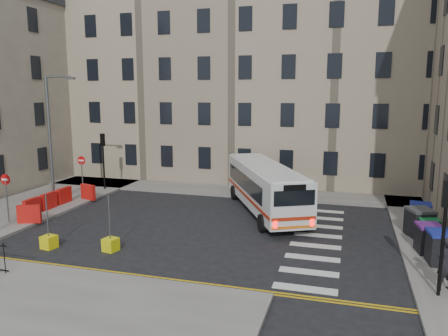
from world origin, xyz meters
The scene contains 20 objects.
ground centered at (0.00, 0.00, 0.00)m, with size 120.00×120.00×0.00m, color black.
pavement_north centered at (-6.00, 8.60, 0.07)m, with size 36.00×3.20×0.15m, color slate.
pavement_east centered at (9.00, 4.00, 0.07)m, with size 2.40×26.00×0.15m, color slate.
pavement_west centered at (-14.00, 1.00, 0.07)m, with size 6.00×22.00×0.15m, color slate.
terrace_north centered at (-7.00, 15.50, 8.62)m, with size 38.30×10.80×17.20m.
traffic_light_east centered at (8.60, -5.50, 2.87)m, with size 0.28×0.22×4.10m.
traffic_light_nw centered at (-12.00, 6.50, 2.87)m, with size 0.28×0.22×4.10m.
streetlamp centered at (-13.00, 2.00, 4.34)m, with size 0.50×0.22×8.14m.
no_entry_north centered at (-12.50, 4.50, 2.08)m, with size 0.60×0.08×3.00m.
no_entry_south centered at (-12.50, -2.50, 2.08)m, with size 0.60×0.08×3.00m.
roadworks_barriers centered at (-11.84, 0.50, 0.65)m, with size 1.66×6.26×1.00m.
bus centered at (0.53, 4.00, 1.65)m, with size 6.82×10.40×2.85m.
wheelie_bin_a centered at (9.22, -2.29, 0.84)m, with size 1.19×1.34×1.38m.
wheelie_bin_b centered at (8.92, -1.05, 0.79)m, with size 1.16×1.29×1.28m.
wheelie_bin_c centered at (9.14, 0.60, 0.73)m, with size 0.96×1.09×1.15m.
wheelie_bin_d centered at (8.85, 1.26, 0.86)m, with size 1.48×1.58×1.41m.
wheelie_bin_e centered at (9.05, 2.61, 0.83)m, with size 1.19×1.33×1.35m.
pedestrian centered at (8.87, -4.95, 1.13)m, with size 0.72×0.47×1.96m, color black.
bollard_yellow centered at (-7.96, -5.00, 0.30)m, with size 0.60×0.60×0.60m, color yellow.
bollard_chevron centered at (-5.00, -4.50, 0.30)m, with size 0.60×0.60×0.60m, color #D1D00C.
Camera 1 is at (5.36, -21.44, 7.20)m, focal length 35.00 mm.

